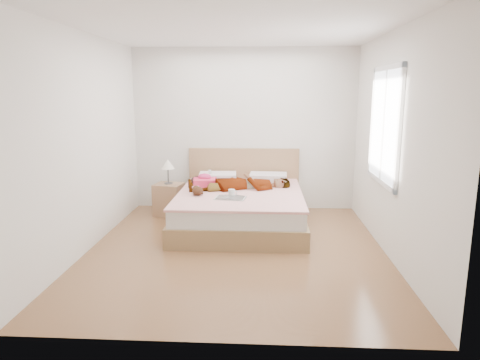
{
  "coord_description": "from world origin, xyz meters",
  "views": [
    {
      "loc": [
        0.33,
        -4.96,
        1.89
      ],
      "look_at": [
        0.0,
        0.85,
        0.7
      ],
      "focal_mm": 32.0,
      "sensor_mm": 36.0,
      "label": 1
    }
  ],
  "objects": [
    {
      "name": "plush_toy",
      "position": [
        -0.58,
        0.7,
        0.58
      ],
      "size": [
        0.2,
        0.25,
        0.13
      ],
      "color": "black",
      "rests_on": "bed"
    },
    {
      "name": "hair",
      "position": [
        -0.58,
        1.63,
        0.55
      ],
      "size": [
        0.62,
        0.69,
        0.08
      ],
      "primitive_type": "ellipsoid",
      "rotation": [
        0.0,
        0.0,
        -0.32
      ],
      "color": "black",
      "rests_on": "bed"
    },
    {
      "name": "magazine",
      "position": [
        -0.11,
        0.55,
        0.52
      ],
      "size": [
        0.43,
        0.32,
        0.02
      ],
      "color": "silver",
      "rests_on": "bed"
    },
    {
      "name": "phone",
      "position": [
        -0.51,
        1.58,
        0.68
      ],
      "size": [
        0.06,
        0.09,
        0.05
      ],
      "primitive_type": "cube",
      "rotation": [
        0.44,
        0.0,
        0.21
      ],
      "color": "silver",
      "rests_on": "bed"
    },
    {
      "name": "ground",
      "position": [
        0.0,
        0.0,
        0.0
      ],
      "size": [
        4.0,
        4.0,
        0.0
      ],
      "primitive_type": "plane",
      "color": "#53341A",
      "rests_on": "ground"
    },
    {
      "name": "room_shell",
      "position": [
        1.77,
        0.3,
        1.5
      ],
      "size": [
        4.0,
        4.0,
        4.0
      ],
      "color": "white",
      "rests_on": "ground"
    },
    {
      "name": "towel",
      "position": [
        -0.55,
        1.3,
        0.58
      ],
      "size": [
        0.38,
        0.32,
        0.18
      ],
      "color": "#FF456D",
      "rests_on": "bed"
    },
    {
      "name": "bed",
      "position": [
        0.0,
        1.04,
        0.28
      ],
      "size": [
        1.8,
        2.08,
        1.0
      ],
      "color": "brown",
      "rests_on": "ground"
    },
    {
      "name": "coffee_mug",
      "position": [
        -0.1,
        0.66,
        0.56
      ],
      "size": [
        0.13,
        0.1,
        0.1
      ],
      "color": "silver",
      "rests_on": "bed"
    },
    {
      "name": "woman",
      "position": [
        -0.01,
        1.18,
        0.62
      ],
      "size": [
        1.63,
        0.88,
        0.21
      ],
      "primitive_type": "imported",
      "rotation": [
        0.0,
        0.0,
        -1.36
      ],
      "color": "white",
      "rests_on": "bed"
    },
    {
      "name": "nightstand",
      "position": [
        -1.15,
        1.45,
        0.29
      ],
      "size": [
        0.47,
        0.44,
        0.89
      ],
      "color": "olive",
      "rests_on": "ground"
    }
  ]
}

